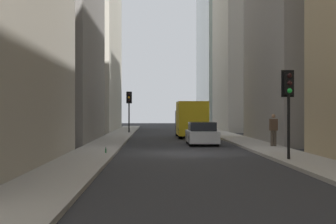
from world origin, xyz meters
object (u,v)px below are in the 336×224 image
object	(u,v)px
traffic_light_midblock	(129,102)
discarded_bottle	(106,151)
sedan_silver	(202,134)
pedestrian	(273,129)
traffic_light_foreground	(289,94)
delivery_truck	(191,119)

from	to	relation	value
traffic_light_midblock	discarded_bottle	distance (m)	24.21
sedan_silver	pedestrian	bearing A→B (deg)	-131.94
sedan_silver	discarded_bottle	bearing A→B (deg)	146.76
traffic_light_foreground	traffic_light_midblock	size ratio (longest dim) A/B	0.95
delivery_truck	sedan_silver	size ratio (longest dim) A/B	1.50
delivery_truck	traffic_light_midblock	xyz separation A→B (m)	(6.81, 5.26, 1.46)
delivery_truck	traffic_light_foreground	xyz separation A→B (m)	(-20.63, -2.45, 1.33)
sedan_silver	traffic_light_midblock	xyz separation A→B (m)	(16.10, 5.26, 2.26)
delivery_truck	traffic_light_foreground	size ratio (longest dim) A/B	1.79
discarded_bottle	traffic_light_midblock	bearing A→B (deg)	0.09
sedan_silver	traffic_light_midblock	size ratio (longest dim) A/B	1.13
delivery_truck	discarded_bottle	world-z (taller)	delivery_truck
delivery_truck	traffic_light_foreground	world-z (taller)	traffic_light_foreground
discarded_bottle	pedestrian	bearing A→B (deg)	-62.51
delivery_truck	sedan_silver	distance (m)	9.33
sedan_silver	delivery_truck	bearing A→B (deg)	-0.00
sedan_silver	pedestrian	xyz separation A→B (m)	(-3.32, -3.70, 0.45)
sedan_silver	pedestrian	size ratio (longest dim) A/B	2.41
sedan_silver	traffic_light_foreground	world-z (taller)	traffic_light_foreground
delivery_truck	traffic_light_midblock	size ratio (longest dim) A/B	1.70
discarded_bottle	sedan_silver	bearing A→B (deg)	-33.24
traffic_light_foreground	pedestrian	size ratio (longest dim) A/B	2.02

